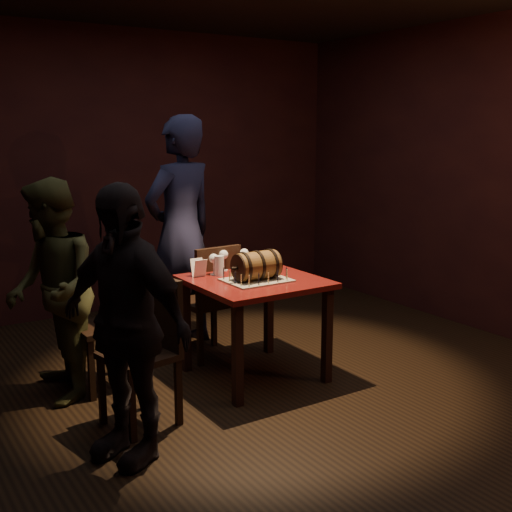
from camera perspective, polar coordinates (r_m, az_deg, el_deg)
name	(u,v)px	position (r m, az deg, el deg)	size (l,w,h in m)	color
room_shell	(252,193)	(4.36, -0.35, 5.61)	(5.04, 5.04, 2.80)	black
pub_table	(255,294)	(4.71, -0.11, -3.36)	(0.90, 0.90, 0.75)	#540E0E
cake_board	(257,280)	(4.62, 0.05, -2.17)	(0.45, 0.35, 0.01)	gray
barrel_cake	(257,266)	(4.60, 0.05, -0.86)	(0.37, 0.22, 0.22)	brown
birthday_candles	(257,274)	(4.61, 0.05, -1.60)	(0.40, 0.30, 0.09)	#ECDF8D
wine_glass_left	(214,259)	(4.81, -3.79, -0.30)	(0.07, 0.07, 0.16)	silver
wine_glass_mid	(224,256)	(4.95, -2.90, 0.04)	(0.07, 0.07, 0.16)	silver
wine_glass_right	(244,254)	(5.00, -1.05, 0.17)	(0.07, 0.07, 0.16)	silver
pint_of_ale	(219,266)	(4.79, -3.29, -0.90)	(0.07, 0.07, 0.15)	silver
menu_card	(199,268)	(4.77, -5.11, -1.07)	(0.10, 0.05, 0.13)	white
chair_back	(212,296)	(5.13, -3.94, -3.53)	(0.42, 0.42, 0.93)	black
chair_left_rear	(115,315)	(4.70, -12.43, -5.17)	(0.41, 0.41, 0.93)	black
chair_left_front	(149,342)	(4.09, -9.47, -7.54)	(0.47, 0.47, 0.93)	black
person_back	(181,233)	(5.41, -6.71, 2.07)	(0.71, 0.46, 1.94)	black
person_left_rear	(52,291)	(4.52, -17.71, -2.99)	(0.74, 0.57, 1.52)	#424321
person_left_front	(124,324)	(3.60, -11.66, -5.95)	(0.91, 0.38, 1.56)	black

